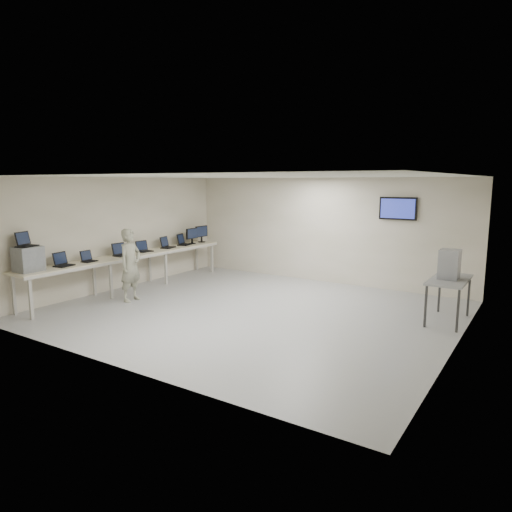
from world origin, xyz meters
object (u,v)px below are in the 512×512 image
Objects in this scene: equipment_box at (28,259)px; side_table at (449,283)px; soldier at (131,265)px; workbench at (131,257)px.

equipment_box reaches higher than side_table.
soldier is at bearing 63.45° from equipment_box.
soldier reaches higher than equipment_box.
equipment_box is 2.09m from soldier.
workbench reaches higher than side_table.
workbench is 4.25× the size of side_table.
workbench is at bearing -168.20° from side_table.
side_table is at bearing 11.80° from workbench.
soldier is at bearing -42.83° from workbench.
equipment_box is at bearing -91.37° from workbench.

